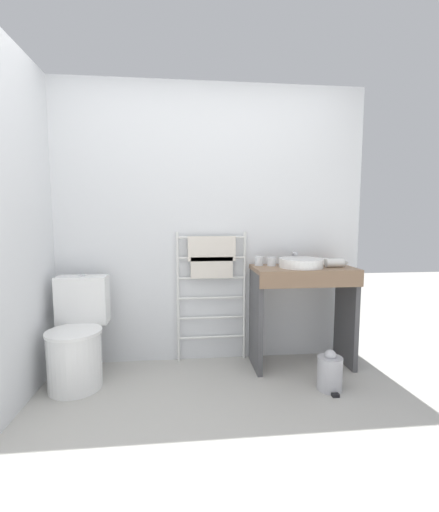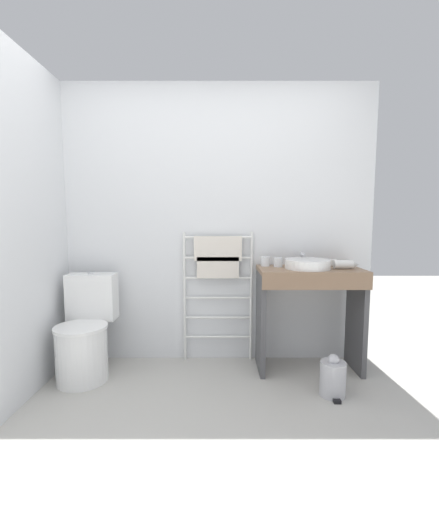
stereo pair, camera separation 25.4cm
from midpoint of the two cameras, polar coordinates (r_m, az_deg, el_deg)
name	(u,v)px [view 1 (the left image)]	position (r m, az deg, el deg)	size (l,w,h in m)	color
ground_plane	(227,481)	(1.98, -3.15, -33.44)	(12.00, 12.00, 0.00)	#B2AFA8
wall_back	(206,225)	(3.06, -4.72, 5.15)	(2.81, 0.12, 2.42)	silver
toilet	(77,341)	(2.94, -25.00, -12.74)	(0.40, 0.55, 0.82)	white
towel_radiator	(212,269)	(2.98, -3.75, -2.12)	(0.62, 0.06, 1.15)	white
vanity_counter	(303,301)	(2.97, 11.31, -7.38)	(0.84, 0.45, 0.86)	#84664C
sink_basin	(301,263)	(2.89, 11.01, -1.10)	(0.36, 0.36, 0.08)	white
faucet	(294,256)	(3.07, 9.97, -0.01)	(0.02, 0.10, 0.11)	silver
cup_near_wall	(259,261)	(2.96, 4.16, -0.83)	(0.07, 0.07, 0.08)	white
cup_near_edge	(272,262)	(2.94, 6.26, -0.94)	(0.07, 0.07, 0.08)	white
hair_dryer	(335,263)	(2.99, 16.39, -1.08)	(0.20, 0.18, 0.07)	white
trash_bin	(330,372)	(2.76, 15.30, -18.25)	(0.18, 0.22, 0.31)	#B7B7BC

